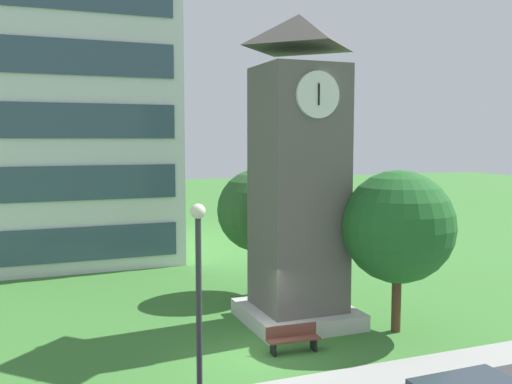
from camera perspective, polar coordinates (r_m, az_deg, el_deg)
The scene contains 7 objects.
ground_plane at distance 19.26m, azimuth 0.39°, elevation -16.19°, with size 160.00×160.00×0.00m, color #3D7A33.
office_building at distance 37.02m, azimuth -20.93°, elevation 11.42°, with size 14.55×12.65×22.40m.
clock_tower at distance 21.57m, azimuth 4.26°, elevation 0.53°, with size 4.05×4.05×11.67m.
park_bench at distance 19.51m, azimuth 3.73°, elevation -14.47°, with size 1.82×0.58×0.88m.
street_lamp at distance 13.57m, azimuth -5.78°, elevation -10.00°, with size 0.36×0.36×5.58m.
tree_by_building at distance 21.20m, azimuth 14.09°, elevation -3.41°, with size 4.11×4.11×5.97m.
tree_streetside at distance 25.60m, azimuth 0.25°, elevation -1.86°, with size 3.74×3.74×5.74m.
Camera 1 is at (-6.60, -16.65, 7.08)m, focal length 39.78 mm.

